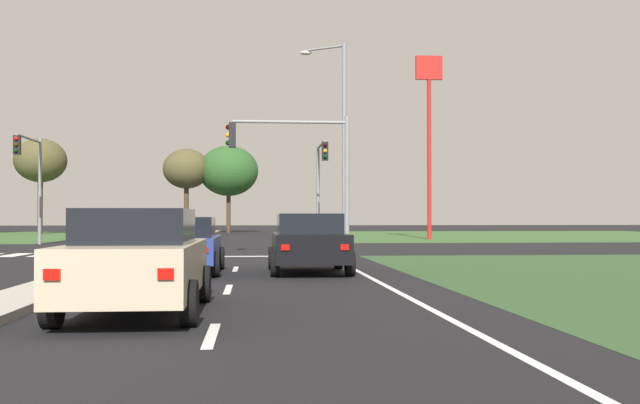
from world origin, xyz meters
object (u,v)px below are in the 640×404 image
(treeline_third, at_px, (186,169))
(car_blue_fourth, at_px, (183,244))
(traffic_signal_far_left, at_px, (32,170))
(treeline_fourth, at_px, (229,171))
(car_black_second, at_px, (309,243))
(street_lamp_second, at_px, (340,135))
(car_beige_near, at_px, (138,260))
(traffic_signal_near_right, at_px, (302,159))
(treeline_second, at_px, (40,161))
(fastfood_pole_sign, at_px, (429,106))
(traffic_signal_far_right, at_px, (321,173))

(treeline_third, bearing_deg, car_blue_fourth, -84.99)
(traffic_signal_far_left, bearing_deg, treeline_fourth, 73.20)
(car_blue_fourth, relative_size, treeline_fourth, 0.53)
(traffic_signal_far_left, bearing_deg, car_black_second, -57.49)
(car_blue_fourth, height_order, street_lamp_second, street_lamp_second)
(car_beige_near, distance_m, car_black_second, 8.84)
(car_black_second, distance_m, car_blue_fourth, 3.31)
(treeline_fourth, bearing_deg, traffic_signal_near_right, -84.28)
(car_blue_fourth, bearing_deg, treeline_second, 109.51)
(street_lamp_second, height_order, treeline_third, street_lamp_second)
(traffic_signal_near_right, relative_size, fastfood_pole_sign, 0.44)
(traffic_signal_near_right, bearing_deg, car_blue_fourth, -112.68)
(street_lamp_second, bearing_deg, treeline_fourth, 99.33)
(traffic_signal_far_left, relative_size, fastfood_pole_sign, 0.47)
(traffic_signal_far_left, xyz_separation_m, traffic_signal_near_right, (13.45, -11.67, -0.23))
(street_lamp_second, distance_m, treeline_fourth, 38.40)
(car_black_second, height_order, traffic_signal_far_right, traffic_signal_far_right)
(fastfood_pole_sign, xyz_separation_m, treeline_second, (-30.28, 17.71, -2.56))
(traffic_signal_near_right, bearing_deg, traffic_signal_far_left, 139.05)
(car_beige_near, xyz_separation_m, traffic_signal_near_right, (3.59, 17.09, 2.91))
(street_lamp_second, xyz_separation_m, treeline_third, (-10.10, 37.39, 0.78))
(traffic_signal_far_right, bearing_deg, car_blue_fourth, -104.91)
(treeline_second, distance_m, treeline_third, 12.73)
(street_lamp_second, xyz_separation_m, fastfood_pole_sign, (7.89, 16.40, 3.79))
(car_black_second, height_order, treeline_second, treeline_second)
(car_beige_near, relative_size, treeline_second, 0.56)
(traffic_signal_far_left, bearing_deg, street_lamp_second, -25.50)
(car_black_second, relative_size, treeline_second, 0.50)
(car_black_second, distance_m, traffic_signal_near_right, 9.33)
(treeline_third, bearing_deg, traffic_signal_far_left, -100.08)
(traffic_signal_far_left, bearing_deg, fastfood_pole_sign, 21.17)
(traffic_signal_far_left, xyz_separation_m, traffic_signal_far_right, (15.20, -0.07, -0.12))
(treeline_fourth, bearing_deg, traffic_signal_far_right, -78.93)
(treeline_second, bearing_deg, car_beige_near, -73.15)
(car_black_second, bearing_deg, treeline_second, 112.97)
(traffic_signal_near_right, bearing_deg, traffic_signal_far_right, 81.40)
(traffic_signal_far_left, relative_size, treeline_third, 0.74)
(car_beige_near, bearing_deg, treeline_fourth, 90.62)
(car_blue_fourth, height_order, traffic_signal_far_right, traffic_signal_far_right)
(traffic_signal_near_right, xyz_separation_m, treeline_second, (-20.40, 38.42, 2.64))
(traffic_signal_far_left, xyz_separation_m, fastfood_pole_sign, (23.33, 9.04, 4.97))
(car_beige_near, distance_m, traffic_signal_far_right, 29.33)
(treeline_second, bearing_deg, treeline_fourth, 13.14)
(traffic_signal_far_left, relative_size, treeline_fourth, 0.71)
(car_blue_fourth, relative_size, street_lamp_second, 0.47)
(car_blue_fourth, distance_m, traffic_signal_near_right, 9.99)
(car_beige_near, distance_m, street_lamp_second, 22.53)
(car_blue_fourth, distance_m, street_lamp_second, 14.93)
(car_blue_fourth, distance_m, traffic_signal_far_left, 22.90)
(fastfood_pole_sign, bearing_deg, car_beige_near, -109.62)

